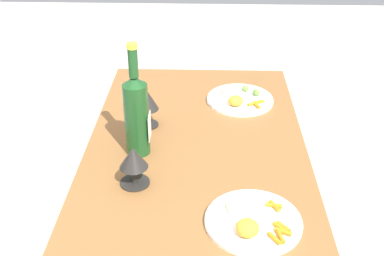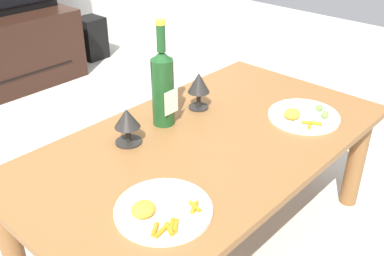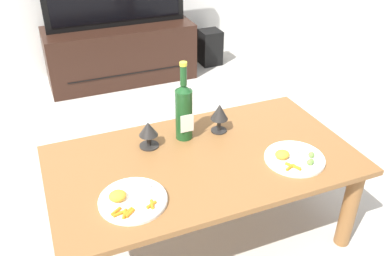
% 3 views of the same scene
% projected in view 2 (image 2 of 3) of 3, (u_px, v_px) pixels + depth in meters
% --- Properties ---
extents(ground_plane, '(6.40, 6.40, 0.00)m').
position_uv_depth(ground_plane, '(204.00, 240.00, 1.70)').
color(ground_plane, '#B7B2A8').
extents(dining_table, '(1.31, 0.72, 0.45)m').
position_uv_depth(dining_table, '(206.00, 157.00, 1.51)').
color(dining_table, brown).
rests_on(dining_table, ground_plane).
extents(floor_speaker, '(0.18, 0.18, 0.31)m').
position_uv_depth(floor_speaker, '(92.00, 38.00, 3.34)').
color(floor_speaker, black).
rests_on(floor_speaker, ground_plane).
extents(wine_bottle, '(0.08, 0.08, 0.37)m').
position_uv_depth(wine_bottle, '(163.00, 85.00, 1.50)').
color(wine_bottle, '#19471E').
rests_on(wine_bottle, dining_table).
extents(goblet_left, '(0.09, 0.09, 0.12)m').
position_uv_depth(goblet_left, '(127.00, 121.00, 1.42)').
color(goblet_left, black).
rests_on(goblet_left, dining_table).
extents(goblet_right, '(0.08, 0.08, 0.14)m').
position_uv_depth(goblet_right, '(199.00, 85.00, 1.63)').
color(goblet_right, black).
rests_on(goblet_right, dining_table).
extents(dinner_plate_left, '(0.26, 0.26, 0.05)m').
position_uv_depth(dinner_plate_left, '(162.00, 209.00, 1.15)').
color(dinner_plate_left, white).
rests_on(dinner_plate_left, dining_table).
extents(dinner_plate_right, '(0.26, 0.26, 0.05)m').
position_uv_depth(dinner_plate_right, '(304.00, 115.00, 1.60)').
color(dinner_plate_right, white).
rests_on(dinner_plate_right, dining_table).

